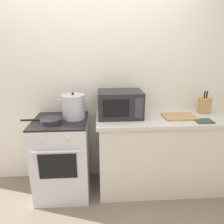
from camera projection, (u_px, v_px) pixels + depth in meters
back_wall at (116, 84)px, 2.59m from camera, size 4.40×0.10×2.50m
lower_cabinet_right at (167, 154)px, 2.54m from camera, size 1.64×0.56×0.88m
countertop_right at (170, 119)px, 2.40m from camera, size 1.70×0.60×0.04m
stove at (63, 157)px, 2.43m from camera, size 0.60×0.64×0.92m
stock_pot at (73, 107)px, 2.31m from camera, size 0.35×0.26×0.30m
frying_pan at (50, 121)px, 2.20m from camera, size 0.43×0.23×0.05m
microwave at (120, 104)px, 2.37m from camera, size 0.50×0.37×0.30m
cutting_board at (179, 117)px, 2.38m from camera, size 0.36×0.26×0.02m
knife_block at (204, 105)px, 2.51m from camera, size 0.13×0.10×0.27m
oven_mitt at (204, 121)px, 2.24m from camera, size 0.18×0.14×0.02m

